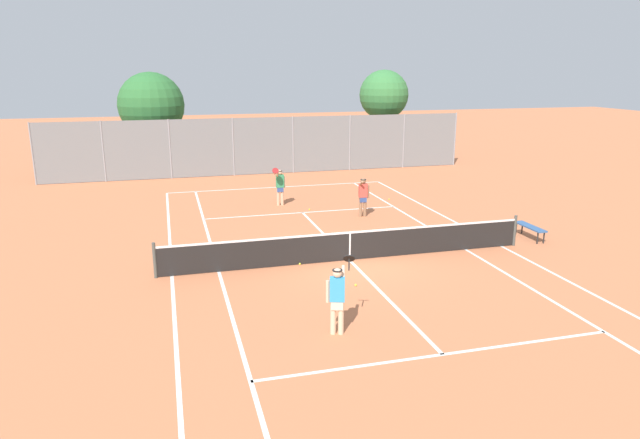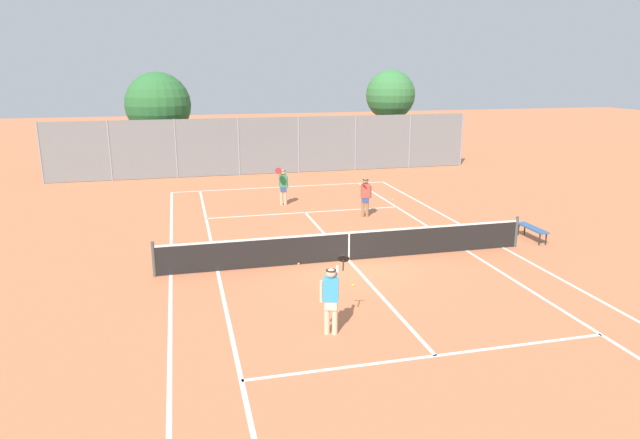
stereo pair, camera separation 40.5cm
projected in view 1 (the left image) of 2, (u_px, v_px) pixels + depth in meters
name	position (u px, v px, depth m)	size (l,w,h in m)	color
ground_plane	(350.00, 260.00, 18.16)	(120.00, 120.00, 0.00)	#C67047
court_line_markings	(350.00, 260.00, 18.16)	(11.10, 23.90, 0.01)	silver
tennis_net	(350.00, 245.00, 18.03)	(12.00, 0.10, 1.07)	#474C47
player_near_side	(337.00, 296.00, 12.93)	(0.82, 0.70, 1.77)	beige
player_far_left	(280.00, 185.00, 25.16)	(0.69, 0.73, 1.77)	#D8A884
player_far_right	(363.00, 195.00, 23.25)	(0.47, 0.47, 1.60)	#936B4C
loose_tennis_ball_0	(356.00, 285.00, 16.00)	(0.07, 0.07, 0.07)	#D1DB33
loose_tennis_ball_1	(296.00, 238.00, 20.37)	(0.07, 0.07, 0.07)	#D1DB33
loose_tennis_ball_3	(309.00, 209.00, 24.53)	(0.07, 0.07, 0.07)	#D1DB33
loose_tennis_ball_4	(389.00, 199.00, 26.43)	(0.07, 0.07, 0.07)	#D1DB33
loose_tennis_ball_5	(300.00, 264.00, 17.73)	(0.07, 0.07, 0.07)	#D1DB33
courtside_bench	(530.00, 228.00, 20.37)	(0.36, 1.50, 0.47)	#33598C
back_fence	(264.00, 146.00, 32.46)	(24.22, 0.08, 3.25)	gray
tree_behind_left	(151.00, 107.00, 33.37)	(3.83, 3.83, 5.72)	brown
tree_behind_right	(383.00, 96.00, 36.52)	(3.14, 3.14, 5.83)	brown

